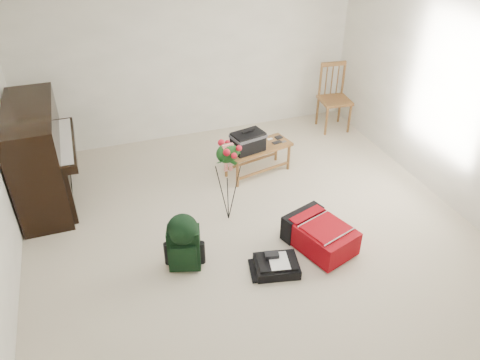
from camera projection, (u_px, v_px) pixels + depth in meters
name	position (u px, v px, depth m)	size (l,w,h in m)	color
floor	(257.00, 240.00, 5.28)	(5.00, 5.50, 0.01)	beige
ceiling	(262.00, 11.00, 3.90)	(5.00, 5.50, 0.01)	white
wall_back	(191.00, 56.00, 6.76)	(5.00, 0.04, 2.50)	white
wall_right	(466.00, 107.00, 5.27)	(0.04, 5.50, 2.50)	white
piano	(40.00, 158.00, 5.61)	(0.71, 1.50, 1.25)	black
bench	(250.00, 143.00, 6.14)	(0.98, 0.56, 0.71)	brown
dining_chair	(334.00, 98.00, 7.34)	(0.49, 0.49, 1.04)	brown
red_suitcase	(318.00, 232.00, 5.13)	(0.70, 0.87, 0.31)	#A4070C
black_duffel	(276.00, 265.00, 4.84)	(0.51, 0.44, 0.19)	black
green_backpack	(184.00, 240.00, 4.73)	(0.37, 0.34, 0.65)	black
flower_stand	(228.00, 183.00, 5.32)	(0.38, 0.38, 1.05)	black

